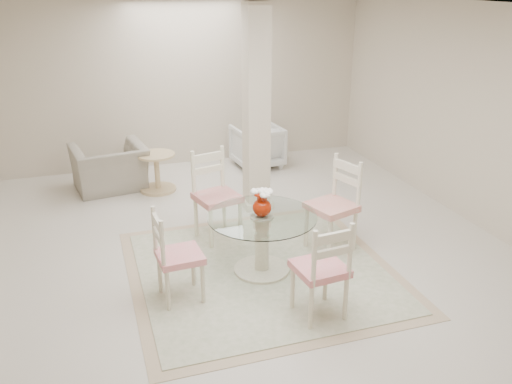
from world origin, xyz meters
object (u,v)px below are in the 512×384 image
object	(u,v)px
column	(256,111)
dining_chair_south	(324,264)
dining_table	(262,244)
dining_chair_north	(214,188)
armchair_white	(257,146)
red_vase	(262,202)
side_table	(157,174)
dining_chair_east	(337,198)
dining_chair_west	(172,250)
recliner_taupe	(110,168)

from	to	relation	value
column	dining_chair_south	distance (m)	2.82
dining_table	dining_chair_south	world-z (taller)	dining_chair_south
dining_chair_north	armchair_white	size ratio (longest dim) A/B	1.57
red_vase	dining_chair_south	xyz separation A→B (m)	(0.25, -0.99, -0.24)
red_vase	side_table	xyz separation A→B (m)	(-0.71, 2.73, -0.55)
column	armchair_white	distance (m)	1.99
armchair_white	side_table	distance (m)	1.86
dining_chair_south	dining_chair_north	bearing A→B (deg)	-80.70
dining_chair_north	armchair_white	distance (m)	2.71
dining_chair_north	side_table	bearing A→B (deg)	90.00
dining_chair_south	side_table	size ratio (longest dim) A/B	1.92
column	dining_chair_east	bearing A→B (deg)	-70.94
dining_chair_west	recliner_taupe	distance (m)	3.29
red_vase	dining_table	bearing A→B (deg)	146.31
red_vase	dining_chair_east	xyz separation A→B (m)	(0.99, 0.28, -0.19)
dining_table	armchair_white	world-z (taller)	armchair_white
dining_chair_west	recliner_taupe	size ratio (longest dim) A/B	1.02
dining_table	recliner_taupe	world-z (taller)	recliner_taupe
column	red_vase	xyz separation A→B (m)	(-0.49, -1.71, -0.53)
recliner_taupe	column	bearing A→B (deg)	136.12
column	dining_table	world-z (taller)	column
column	dining_chair_north	bearing A→B (deg)	-136.64
dining_chair_east	dining_chair_south	distance (m)	1.46
column	recliner_taupe	size ratio (longest dim) A/B	2.63
dining_table	column	bearing A→B (deg)	73.92
red_vase	dining_chair_west	size ratio (longest dim) A/B	0.29
dining_chair_east	recliner_taupe	size ratio (longest dim) A/B	1.16
dining_chair_north	side_table	xyz separation A→B (m)	(-0.44, 1.74, -0.36)
dining_chair_north	dining_chair_east	bearing A→B (deg)	-43.99
dining_table	dining_chair_south	bearing A→B (deg)	-75.45
side_table	column	bearing A→B (deg)	-40.25
column	dining_chair_north	size ratio (longest dim) A/B	2.27
dining_chair_east	side_table	bearing A→B (deg)	-162.77
column	red_vase	world-z (taller)	column
dining_chair_north	dining_chair_south	bearing A→B (deg)	-89.40
dining_table	dining_chair_east	xyz separation A→B (m)	(0.99, 0.27, 0.29)
dining_chair_east	dining_chair_west	xyz separation A→B (m)	(-1.97, -0.53, -0.07)
dining_chair_south	red_vase	bearing A→B (deg)	-81.17
dining_chair_east	armchair_white	world-z (taller)	dining_chair_east
dining_chair_south	armchair_white	bearing A→B (deg)	-105.79
recliner_taupe	armchair_white	xyz separation A→B (m)	(2.40, 0.33, 0.01)
dining_table	dining_chair_east	size ratio (longest dim) A/B	0.96
red_vase	dining_chair_north	world-z (taller)	dining_chair_north
dining_table	dining_chair_north	distance (m)	1.07
dining_chair_south	recliner_taupe	bearing A→B (deg)	-73.49
dining_chair_east	recliner_taupe	bearing A→B (deg)	-156.76
side_table	dining_chair_east	bearing A→B (deg)	-55.32
column	dining_chair_west	distance (m)	2.59
recliner_taupe	dining_chair_west	bearing A→B (deg)	87.73
dining_table	recliner_taupe	distance (m)	3.31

